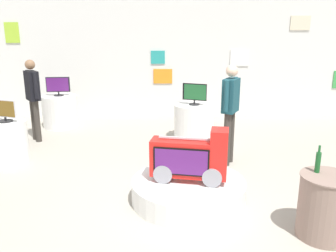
{
  "coord_description": "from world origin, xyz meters",
  "views": [
    {
      "loc": [
        -0.19,
        -4.2,
        2.29
      ],
      "look_at": [
        -0.18,
        1.2,
        0.8
      ],
      "focal_mm": 37.72,
      "sensor_mm": 36.0,
      "label": 1
    }
  ],
  "objects_px": {
    "main_display_pedestal": "(188,190)",
    "tv_on_left_rear": "(57,86)",
    "display_pedestal_right_rear": "(8,143)",
    "shopper_browsing_rear": "(230,107)",
    "display_pedestal_left_rear": "(60,111)",
    "novelty_firetruck_tv": "(190,160)",
    "tv_on_center_rear": "(194,93)",
    "bottle_on_side_table": "(317,161)",
    "shopper_browsing_near_truck": "(32,94)",
    "tv_on_right_rear": "(4,110)",
    "display_pedestal_center_rear": "(193,122)",
    "side_table_round": "(325,206)"
  },
  "relations": [
    {
      "from": "main_display_pedestal",
      "to": "tv_on_left_rear",
      "type": "distance_m",
      "value": 4.86
    },
    {
      "from": "display_pedestal_right_rear",
      "to": "shopper_browsing_rear",
      "type": "xyz_separation_m",
      "value": [
        3.83,
        0.01,
        0.64
      ]
    },
    {
      "from": "display_pedestal_left_rear",
      "to": "shopper_browsing_rear",
      "type": "height_order",
      "value": "shopper_browsing_rear"
    },
    {
      "from": "novelty_firetruck_tv",
      "to": "display_pedestal_left_rear",
      "type": "relative_size",
      "value": 1.29
    },
    {
      "from": "tv_on_center_rear",
      "to": "bottle_on_side_table",
      "type": "relative_size",
      "value": 1.55
    },
    {
      "from": "tv_on_left_rear",
      "to": "tv_on_center_rear",
      "type": "distance_m",
      "value": 3.31
    },
    {
      "from": "shopper_browsing_near_truck",
      "to": "tv_on_center_rear",
      "type": "bearing_deg",
      "value": 0.79
    },
    {
      "from": "tv_on_left_rear",
      "to": "bottle_on_side_table",
      "type": "xyz_separation_m",
      "value": [
        4.26,
        -4.58,
        -0.14
      ]
    },
    {
      "from": "tv_on_center_rear",
      "to": "tv_on_right_rear",
      "type": "distance_m",
      "value": 3.61
    },
    {
      "from": "tv_on_left_rear",
      "to": "bottle_on_side_table",
      "type": "distance_m",
      "value": 6.26
    },
    {
      "from": "tv_on_right_rear",
      "to": "shopper_browsing_near_truck",
      "type": "bearing_deg",
      "value": 90.47
    },
    {
      "from": "display_pedestal_left_rear",
      "to": "display_pedestal_center_rear",
      "type": "relative_size",
      "value": 0.97
    },
    {
      "from": "novelty_firetruck_tv",
      "to": "tv_on_right_rear",
      "type": "bearing_deg",
      "value": 155.57
    },
    {
      "from": "display_pedestal_left_rear",
      "to": "tv_on_right_rear",
      "type": "height_order",
      "value": "tv_on_right_rear"
    },
    {
      "from": "tv_on_right_rear",
      "to": "shopper_browsing_near_truck",
      "type": "relative_size",
      "value": 0.27
    },
    {
      "from": "novelty_firetruck_tv",
      "to": "bottle_on_side_table",
      "type": "height_order",
      "value": "bottle_on_side_table"
    },
    {
      "from": "bottle_on_side_table",
      "to": "tv_on_right_rear",
      "type": "bearing_deg",
      "value": 154.21
    },
    {
      "from": "display_pedestal_left_rear",
      "to": "shopper_browsing_rear",
      "type": "relative_size",
      "value": 0.47
    },
    {
      "from": "tv_on_left_rear",
      "to": "side_table_round",
      "type": "height_order",
      "value": "tv_on_left_rear"
    },
    {
      "from": "main_display_pedestal",
      "to": "side_table_round",
      "type": "relative_size",
      "value": 2.11
    },
    {
      "from": "bottle_on_side_table",
      "to": "novelty_firetruck_tv",
      "type": "bearing_deg",
      "value": 151.29
    },
    {
      "from": "main_display_pedestal",
      "to": "display_pedestal_center_rear",
      "type": "bearing_deg",
      "value": 84.42
    },
    {
      "from": "novelty_firetruck_tv",
      "to": "bottle_on_side_table",
      "type": "xyz_separation_m",
      "value": [
        1.37,
        -0.75,
        0.27
      ]
    },
    {
      "from": "novelty_firetruck_tv",
      "to": "tv_on_left_rear",
      "type": "distance_m",
      "value": 4.81
    },
    {
      "from": "main_display_pedestal",
      "to": "display_pedestal_center_rear",
      "type": "relative_size",
      "value": 1.85
    },
    {
      "from": "side_table_round",
      "to": "shopper_browsing_near_truck",
      "type": "distance_m",
      "value": 5.84
    },
    {
      "from": "display_pedestal_right_rear",
      "to": "shopper_browsing_rear",
      "type": "relative_size",
      "value": 0.44
    },
    {
      "from": "shopper_browsing_rear",
      "to": "tv_on_center_rear",
      "type": "bearing_deg",
      "value": 109.99
    },
    {
      "from": "shopper_browsing_near_truck",
      "to": "shopper_browsing_rear",
      "type": "xyz_separation_m",
      "value": [
        3.84,
        -1.33,
        0.02
      ]
    },
    {
      "from": "tv_on_center_rear",
      "to": "side_table_round",
      "type": "relative_size",
      "value": 0.66
    },
    {
      "from": "display_pedestal_left_rear",
      "to": "tv_on_left_rear",
      "type": "height_order",
      "value": "tv_on_left_rear"
    },
    {
      "from": "display_pedestal_center_rear",
      "to": "main_display_pedestal",
      "type": "bearing_deg",
      "value": -95.58
    },
    {
      "from": "display_pedestal_left_rear",
      "to": "shopper_browsing_near_truck",
      "type": "bearing_deg",
      "value": -99.93
    },
    {
      "from": "main_display_pedestal",
      "to": "tv_on_center_rear",
      "type": "relative_size",
      "value": 3.18
    },
    {
      "from": "tv_on_right_rear",
      "to": "shopper_browsing_near_truck",
      "type": "distance_m",
      "value": 1.35
    },
    {
      "from": "display_pedestal_left_rear",
      "to": "tv_on_right_rear",
      "type": "distance_m",
      "value": 2.51
    },
    {
      "from": "display_pedestal_center_rear",
      "to": "tv_on_center_rear",
      "type": "relative_size",
      "value": 1.71
    },
    {
      "from": "display_pedestal_center_rear",
      "to": "tv_on_right_rear",
      "type": "height_order",
      "value": "tv_on_right_rear"
    },
    {
      "from": "tv_on_left_rear",
      "to": "display_pedestal_center_rear",
      "type": "distance_m",
      "value": 3.37
    },
    {
      "from": "tv_on_center_rear",
      "to": "display_pedestal_right_rear",
      "type": "height_order",
      "value": "tv_on_center_rear"
    },
    {
      "from": "main_display_pedestal",
      "to": "display_pedestal_left_rear",
      "type": "distance_m",
      "value": 4.79
    },
    {
      "from": "tv_on_right_rear",
      "to": "main_display_pedestal",
      "type": "bearing_deg",
      "value": -24.4
    },
    {
      "from": "tv_on_right_rear",
      "to": "bottle_on_side_table",
      "type": "relative_size",
      "value": 1.44
    },
    {
      "from": "shopper_browsing_near_truck",
      "to": "display_pedestal_center_rear",
      "type": "bearing_deg",
      "value": 0.85
    },
    {
      "from": "main_display_pedestal",
      "to": "tv_on_right_rear",
      "type": "xyz_separation_m",
      "value": [
        -3.05,
        1.38,
        0.81
      ]
    },
    {
      "from": "display_pedestal_center_rear",
      "to": "tv_on_right_rear",
      "type": "distance_m",
      "value": 3.65
    },
    {
      "from": "tv_on_right_rear",
      "to": "novelty_firetruck_tv",
      "type": "bearing_deg",
      "value": -24.43
    },
    {
      "from": "display_pedestal_left_rear",
      "to": "novelty_firetruck_tv",
      "type": "bearing_deg",
      "value": -52.98
    },
    {
      "from": "main_display_pedestal",
      "to": "shopper_browsing_near_truck",
      "type": "height_order",
      "value": "shopper_browsing_near_truck"
    },
    {
      "from": "display_pedestal_left_rear",
      "to": "tv_on_left_rear",
      "type": "distance_m",
      "value": 0.62
    }
  ]
}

